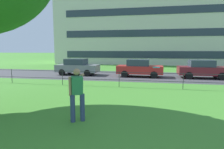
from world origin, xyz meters
TOP-DOWN VIEW (x-y plane):
  - street_strip at (0.00, 16.72)m, footprint 80.00×6.87m
  - park_fence at (-0.00, 11.26)m, footprint 35.41×0.04m
  - person_thrower at (-2.40, 5.06)m, footprint 0.47×0.88m
  - frisbee at (0.18, 6.65)m, footprint 0.37×0.37m
  - car_grey_far_right at (-6.83, 16.47)m, footprint 4.03×1.88m
  - car_red_left at (-0.93, 16.29)m, footprint 4.04×1.90m
  - car_maroon_right at (4.32, 16.34)m, footprint 4.00×1.82m
  - apartment_building_background at (-1.36, 35.15)m, footprint 29.67×11.31m

SIDE VIEW (x-z plane):
  - street_strip at x=0.00m, z-range 0.00..0.01m
  - park_fence at x=0.00m, z-range 0.17..1.17m
  - car_grey_far_right at x=-6.83m, z-range 0.01..1.55m
  - car_red_left at x=-0.93m, z-range 0.01..1.55m
  - car_maroon_right at x=4.32m, z-range 0.01..1.55m
  - person_thrower at x=-2.40m, z-range 0.07..1.85m
  - frisbee at x=0.18m, z-range 1.70..1.74m
  - apartment_building_background at x=-1.36m, z-range 0.01..20.19m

